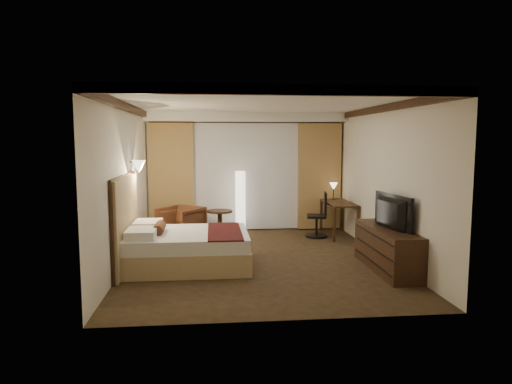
{
  "coord_description": "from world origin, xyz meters",
  "views": [
    {
      "loc": [
        -0.81,
        -7.79,
        2.09
      ],
      "look_at": [
        0.0,
        0.4,
        1.15
      ],
      "focal_mm": 32.0,
      "sensor_mm": 36.0,
      "label": 1
    }
  ],
  "objects": [
    {
      "name": "back_wall",
      "position": [
        0.0,
        2.75,
        1.35
      ],
      "size": [
        4.5,
        0.02,
        2.7
      ],
      "primitive_type": "cube",
      "color": "white",
      "rests_on": "floor"
    },
    {
      "name": "television",
      "position": [
        1.97,
        -0.85,
        1.01
      ],
      "size": [
        0.76,
        1.17,
        0.14
      ],
      "primitive_type": "imported",
      "rotation": [
        0.0,
        0.0,
        1.69
      ],
      "color": "black",
      "rests_on": "dresser"
    },
    {
      "name": "armchair",
      "position": [
        -1.45,
        1.67,
        0.4
      ],
      "size": [
        1.05,
        1.04,
        0.79
      ],
      "primitive_type": "imported",
      "rotation": [
        0.0,
        0.0,
        -0.68
      ],
      "color": "#522318",
      "rests_on": "floor"
    },
    {
      "name": "crown_molding",
      "position": [
        0.0,
        0.0,
        2.64
      ],
      "size": [
        4.5,
        5.5,
        0.12
      ],
      "primitive_type": null,
      "color": "black",
      "rests_on": "ceiling"
    },
    {
      "name": "bed",
      "position": [
        -1.19,
        -0.31,
        0.29
      ],
      "size": [
        1.99,
        1.55,
        0.58
      ],
      "primitive_type": null,
      "color": "white",
      "rests_on": "floor"
    },
    {
      "name": "desk_lamp",
      "position": [
        1.95,
        2.25,
        0.92
      ],
      "size": [
        0.18,
        0.18,
        0.34
      ],
      "primitive_type": null,
      "color": "#FFD899",
      "rests_on": "desk"
    },
    {
      "name": "desk",
      "position": [
        1.95,
        1.79,
        0.38
      ],
      "size": [
        0.55,
        1.23,
        0.75
      ],
      "primitive_type": null,
      "color": "black",
      "rests_on": "floor"
    },
    {
      "name": "office_chair",
      "position": [
        1.45,
        1.74,
        0.49
      ],
      "size": [
        0.56,
        0.56,
        0.98
      ],
      "primitive_type": null,
      "rotation": [
        0.0,
        0.0,
        -0.19
      ],
      "color": "black",
      "rests_on": "floor"
    },
    {
      "name": "floor",
      "position": [
        0.0,
        0.0,
        0.0
      ],
      "size": [
        4.5,
        5.5,
        0.01
      ],
      "primitive_type": "cube",
      "color": "#2F2212",
      "rests_on": "ground"
    },
    {
      "name": "curtain_sheer",
      "position": [
        0.0,
        2.67,
        1.25
      ],
      "size": [
        2.48,
        0.04,
        2.45
      ],
      "primitive_type": "cube",
      "color": "silver",
      "rests_on": "back_wall"
    },
    {
      "name": "curtain_left_drape",
      "position": [
        -1.7,
        2.61,
        1.25
      ],
      "size": [
        1.0,
        0.14,
        2.45
      ],
      "primitive_type": "cube",
      "color": "tan",
      "rests_on": "back_wall"
    },
    {
      "name": "floor_lamp",
      "position": [
        -0.16,
        2.26,
        0.71
      ],
      "size": [
        0.3,
        0.3,
        1.42
      ],
      "primitive_type": null,
      "color": "white",
      "rests_on": "floor"
    },
    {
      "name": "dresser",
      "position": [
        2.0,
        -0.85,
        0.34
      ],
      "size": [
        0.5,
        1.77,
        0.69
      ],
      "primitive_type": null,
      "color": "black",
      "rests_on": "floor"
    },
    {
      "name": "left_wall",
      "position": [
        -2.25,
        0.0,
        1.35
      ],
      "size": [
        0.02,
        5.5,
        2.7
      ],
      "primitive_type": "cube",
      "color": "white",
      "rests_on": "floor"
    },
    {
      "name": "headboard",
      "position": [
        -2.2,
        -0.31,
        0.75
      ],
      "size": [
        0.12,
        1.85,
        1.5
      ],
      "primitive_type": null,
      "color": "tan",
      "rests_on": "floor"
    },
    {
      "name": "right_wall",
      "position": [
        2.25,
        0.0,
        1.35
      ],
      "size": [
        0.02,
        5.5,
        2.7
      ],
      "primitive_type": "cube",
      "color": "white",
      "rests_on": "floor"
    },
    {
      "name": "side_table",
      "position": [
        -0.63,
        1.86,
        0.3
      ],
      "size": [
        0.54,
        0.54,
        0.6
      ],
      "primitive_type": null,
      "color": "black",
      "rests_on": "floor"
    },
    {
      "name": "curtain_right_drape",
      "position": [
        1.7,
        2.61,
        1.25
      ],
      "size": [
        1.0,
        0.14,
        2.45
      ],
      "primitive_type": "cube",
      "color": "tan",
      "rests_on": "back_wall"
    },
    {
      "name": "ceiling",
      "position": [
        0.0,
        0.0,
        2.7
      ],
      "size": [
        4.5,
        5.5,
        0.01
      ],
      "primitive_type": "cube",
      "color": "white",
      "rests_on": "back_wall"
    },
    {
      "name": "soffit",
      "position": [
        0.0,
        2.5,
        2.6
      ],
      "size": [
        4.5,
        0.5,
        0.2
      ],
      "primitive_type": "cube",
      "color": "white",
      "rests_on": "ceiling"
    },
    {
      "name": "wall_sconce",
      "position": [
        -2.09,
        0.47,
        1.62
      ],
      "size": [
        0.24,
        0.24,
        0.24
      ],
      "primitive_type": null,
      "color": "white",
      "rests_on": "left_wall"
    }
  ]
}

